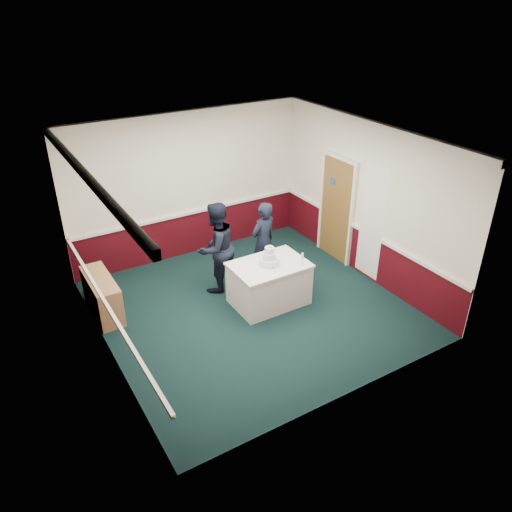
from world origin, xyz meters
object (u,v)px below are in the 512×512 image
cake_table (269,283)px  cake_knife (274,269)px  sideboard (102,296)px  champagne_flute (302,257)px  person_woman (263,241)px  person_man (216,248)px  wedding_cake (269,259)px

cake_table → cake_knife: 0.44m
cake_table → sideboard: bearing=155.4°
champagne_flute → person_woman: (-0.13, 1.07, -0.14)m
person_man → person_woman: 0.95m
person_man → sideboard: bearing=-24.9°
person_woman → cake_table: bearing=52.3°
person_man → person_woman: person_man is taller
cake_table → wedding_cake: bearing=90.0°
wedding_cake → champagne_flute: wedding_cake is taller
cake_table → person_woman: bearing=65.1°
cake_knife → person_man: bearing=125.9°
person_woman → person_man: bearing=-19.6°
cake_knife → cake_table: bearing=91.1°
cake_table → champagne_flute: bearing=-29.2°
wedding_cake → cake_knife: 0.23m
person_woman → champagne_flute: bearing=84.3°
sideboard → champagne_flute: bearing=-25.3°
cake_knife → person_woman: (0.40, 0.99, -0.00)m
champagne_flute → person_woman: person_woman is taller
sideboard → person_man: bearing=-8.4°
wedding_cake → cake_table: bearing=-90.0°
cake_table → person_woman: size_ratio=0.83×
sideboard → cake_table: cake_table is taller
sideboard → person_woman: (3.00, -0.42, 0.44)m
wedding_cake → person_woman: 0.88m
champagne_flute → person_woman: bearing=97.2°
cake_table → champagne_flute: size_ratio=6.44×
wedding_cake → person_man: (-0.57, 0.90, -0.04)m
cake_table → person_woman: (0.37, 0.79, 0.39)m
cake_knife → person_man: 1.23m
cake_knife → person_man: size_ratio=0.13×
champagne_flute → person_man: size_ratio=0.12×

